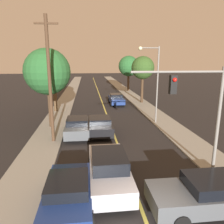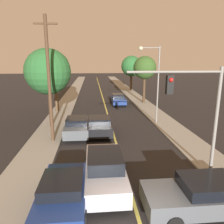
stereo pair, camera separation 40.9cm
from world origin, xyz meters
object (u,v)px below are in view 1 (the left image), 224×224
traffic_signal_mast (199,103)px  tree_right_far (129,66)px  car_outer_lane_second (78,126)px  tree_right_near (143,68)px  car_crossing_right (209,194)px  car_near_lane_second (100,125)px  car_far_oncoming (116,99)px  streetlamp_right (153,75)px  car_outer_lane_front (68,193)px  tree_left_far (53,67)px  car_near_lane_front (109,168)px  utility_pole_left (50,79)px  tree_left_near (47,72)px

traffic_signal_mast → tree_right_far: 32.26m
tree_right_far → car_outer_lane_second: bearing=-109.6°
tree_right_near → car_crossing_right: bearing=-97.3°
car_near_lane_second → tree_right_near: (6.82, 12.86, 4.22)m
car_far_oncoming → tree_right_far: bearing=-108.0°
car_far_oncoming → streetlamp_right: streetlamp_right is taller
traffic_signal_mast → tree_right_far: bearing=85.6°
car_outer_lane_front → tree_right_far: size_ratio=0.61×
car_near_lane_second → tree_left_far: bearing=118.8°
car_crossing_right → streetlamp_right: size_ratio=0.67×
car_near_lane_front → streetlamp_right: 12.25m
streetlamp_right → tree_left_far: 11.73m
car_crossing_right → car_far_oncoming: bearing=2.1°
car_near_lane_second → car_outer_lane_front: size_ratio=1.03×
car_outer_lane_front → tree_left_far: tree_left_far is taller
car_near_lane_second → tree_right_far: tree_right_far is taller
car_outer_lane_front → car_outer_lane_second: car_outer_lane_second is taller
car_near_lane_second → tree_left_far: 10.94m
traffic_signal_mast → tree_right_far: (2.46, 32.16, 0.96)m
car_far_oncoming → car_crossing_right: (0.82, -22.62, 0.02)m
streetlamp_right → tree_right_far: 22.24m
car_far_oncoming → tree_left_far: 9.80m
car_far_oncoming → tree_right_far: size_ratio=0.69×
car_outer_lane_second → tree_right_near: size_ratio=0.67×
tree_left_far → car_near_lane_second: bearing=-61.2°
car_near_lane_second → tree_left_far: tree_left_far is taller
traffic_signal_mast → utility_pole_left: bearing=144.7°
car_near_lane_front → car_crossing_right: 4.55m
car_near_lane_front → tree_right_far: 33.56m
traffic_signal_mast → car_near_lane_second: bearing=122.1°
car_outer_lane_second → traffic_signal_mast: size_ratio=0.77×
car_outer_lane_second → streetlamp_right: (7.04, 2.85, 3.95)m
car_near_lane_front → car_near_lane_second: 7.75m
car_outer_lane_front → car_crossing_right: size_ratio=0.87×
utility_pole_left → tree_right_near: size_ratio=1.37×
streetlamp_right → car_outer_lane_second: bearing=-158.0°
utility_pole_left → car_near_lane_front: bearing=-59.9°
car_outer_lane_second → traffic_signal_mast: traffic_signal_mast is taller
tree_left_near → car_near_lane_front: bearing=-66.3°
tree_right_far → car_outer_lane_front: bearing=-104.6°
car_near_lane_second → tree_left_far: size_ratio=0.62×
car_near_lane_front → tree_left_far: 17.72m
tree_left_near → car_crossing_right: bearing=-56.4°
car_near_lane_second → car_far_oncoming: bearing=76.3°
car_outer_lane_second → tree_right_near: tree_right_near is taller
car_outer_lane_front → streetlamp_right: bearing=59.7°
car_crossing_right → tree_right_near: bearing=-7.3°
tree_right_near → tree_right_far: (0.25, 11.95, -0.06)m
car_crossing_right → tree_left_far: tree_left_far is taller
streetlamp_right → tree_right_near: streetlamp_right is taller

